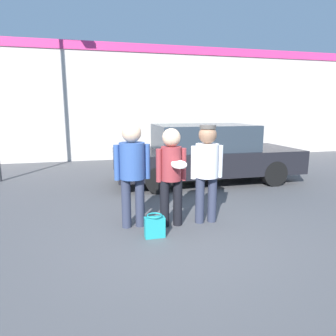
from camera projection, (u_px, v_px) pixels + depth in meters
The scene contains 8 objects.
ground_plane at pixel (180, 228), 4.80m from camera, with size 56.00×56.00×0.00m, color #4C4C4F.
storefront_building at pixel (128, 102), 11.20m from camera, with size 24.00×0.22×4.22m.
person_left at pixel (132, 166), 4.69m from camera, with size 0.57×0.40×1.68m.
person_middle_with_frisbee at pixel (171, 170), 4.75m from camera, with size 0.49×0.52×1.59m.
person_right at pixel (207, 165), 4.90m from camera, with size 0.55×0.38×1.63m.
parked_car_near at pixel (205, 154), 7.82m from camera, with size 4.74×1.93×1.49m.
shrub at pixel (186, 143), 11.15m from camera, with size 1.31×1.31×1.31m.
handbag at pixel (155, 226), 4.45m from camera, with size 0.30×0.23×0.35m.
Camera 1 is at (-1.26, -4.35, 1.88)m, focal length 32.00 mm.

